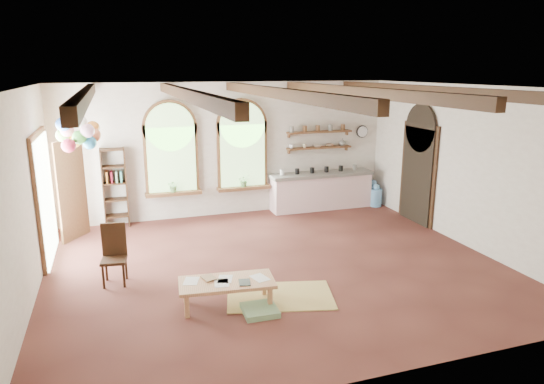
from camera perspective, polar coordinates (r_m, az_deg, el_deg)
name	(u,v)px	position (r m, az deg, el deg)	size (l,w,h in m)	color
floor	(276,266)	(8.96, 0.50, -8.65)	(8.00, 8.00, 0.00)	brown
ceiling_beams	(277,93)	(8.26, 0.55, 11.57)	(6.20, 6.80, 0.18)	#341B10
window_left	(171,152)	(11.46, -11.78, 4.65)	(1.30, 0.28, 2.20)	brown
window_right	(242,148)	(11.77, -3.51, 5.18)	(1.30, 0.28, 2.20)	brown
left_doorway	(45,198)	(9.97, -25.16, -0.68)	(0.10, 1.90, 2.50)	brown
right_doorway	(417,176)	(11.67, 16.72, 1.86)	(0.10, 1.30, 2.40)	black
kitchen_counter	(321,190)	(12.45, 5.78, 0.20)	(2.68, 0.62, 0.94)	beige
wall_shelf_lower	(319,148)	(12.39, 5.56, 5.22)	(1.70, 0.24, 0.04)	brown
wall_shelf_upper	(319,132)	(12.34, 5.61, 7.05)	(1.70, 0.24, 0.04)	brown
wall_clock	(362,132)	(12.96, 10.58, 7.00)	(0.32, 0.32, 0.04)	black
bookshelf	(115,188)	(11.42, -18.00, 0.47)	(0.53, 0.32, 1.80)	#341B10
coffee_table	(227,284)	(7.43, -5.33, -10.71)	(1.49, 0.81, 0.41)	tan
side_chair	(115,267)	(8.57, -18.02, -8.38)	(0.45, 0.45, 1.01)	#341B10
floor_mat	(280,296)	(7.83, 0.94, -12.15)	(1.65, 1.02, 0.02)	tan
floor_cushion	(260,310)	(7.34, -1.44, -13.73)	(0.50, 0.50, 0.09)	#729A6A
water_jug_a	(376,197)	(12.92, 12.12, -0.53)	(0.31, 0.31, 0.59)	#619CD0
water_jug_b	(373,193)	(13.18, 11.81, -0.13)	(0.33, 0.33, 0.64)	#619CD0
balloon_cluster	(78,134)	(9.65, -21.84, 6.38)	(0.81, 0.83, 1.16)	silver
table_book	(203,279)	(7.48, -8.08, -10.13)	(0.18, 0.26, 0.02)	olive
tablet	(245,282)	(7.33, -3.24, -10.57)	(0.17, 0.24, 0.01)	black
potted_plant_left	(173,186)	(11.51, -11.52, 0.73)	(0.27, 0.23, 0.30)	#598C4C
potted_plant_right	(244,181)	(11.81, -3.32, 1.35)	(0.27, 0.23, 0.30)	#598C4C
shelf_cup_a	(291,146)	(12.10, 2.30, 5.38)	(0.12, 0.10, 0.10)	white
shelf_cup_b	(305,146)	(12.23, 3.85, 5.44)	(0.10, 0.10, 0.09)	beige
shelf_bowl_a	(317,146)	(12.37, 5.35, 5.42)	(0.22, 0.22, 0.05)	beige
shelf_bowl_b	(330,145)	(12.51, 6.83, 5.50)	(0.20, 0.20, 0.06)	#8C664C
shelf_vase	(342,142)	(12.65, 8.28, 5.85)	(0.18, 0.18, 0.19)	slate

